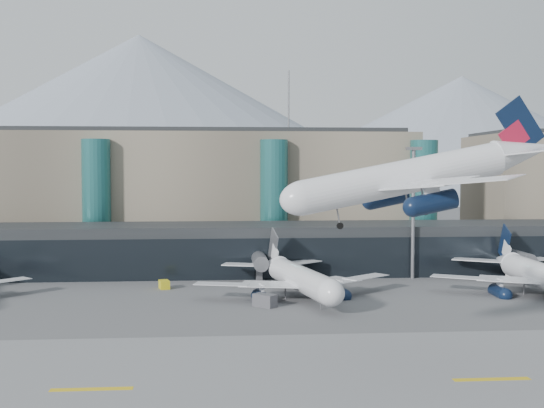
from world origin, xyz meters
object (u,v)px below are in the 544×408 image
Objects in this scene: lightmast_mid at (413,205)px; veh_g at (312,288)px; veh_b at (164,285)px; hero_jet at (429,165)px; veh_c at (265,300)px; jet_parked_mid at (295,269)px; jet_parked_right at (532,266)px; veh_d at (512,276)px.

veh_g is at bearing -151.12° from lightmast_mid.
veh_g is (25.94, -4.29, -0.16)m from veh_b.
veh_b is at bearing 115.21° from hero_jet.
veh_b is 0.73× the size of veh_c.
jet_parked_mid is at bearing 100.98° from veh_c.
veh_b is at bearing 177.09° from veh_c.
jet_parked_mid is (-9.65, 42.52, -17.36)m from hero_jet.
veh_b is 1.28× the size of veh_g.
veh_g is (-21.44, -11.82, -13.82)m from lightmast_mid.
jet_parked_mid is 24.21m from veh_b.
veh_g is (3.39, 3.73, -3.84)m from jet_parked_mid.
hero_jet is 51.26m from veh_g.
lightmast_mid is 9.82× the size of veh_b.
veh_c is (-30.53, -24.77, -13.43)m from lightmast_mid.
jet_parked_right is at bearing -42.67° from lightmast_mid.
veh_c is at bearing -140.95° from lightmast_mid.
hero_jet is (-15.18, -58.08, 7.38)m from lightmast_mid.
lightmast_mid is at bearing 81.79° from veh_c.
veh_b is 1.03× the size of veh_d.
jet_parked_mid is at bearing 166.57° from veh_d.
hero_jet is 46.93m from jet_parked_mid.
lightmast_mid reaches higher than veh_b.
hero_jet is 15.65× the size of veh_g.
jet_parked_mid is at bearing 92.67° from jet_parked_right.
hero_jet is at bearing -179.44° from jet_parked_mid.
veh_b reaches higher than veh_g.
jet_parked_right is 38.61m from veh_g.
jet_parked_mid is at bearing -124.96° from veh_b.
jet_parked_right is at bearing -129.76° from veh_d.
jet_parked_mid is 41.62m from jet_parked_right.
veh_c is (-5.70, -9.21, -3.45)m from jet_parked_mid.
lightmast_mid is at bearing 106.09° from veh_g.
veh_g is (-40.46, -9.33, -0.13)m from veh_d.
jet_parked_right is at bearing 53.85° from veh_c.
veh_c reaches higher than veh_g.
lightmast_mid is 49.88m from veh_b.
jet_parked_mid is 17.86× the size of veh_g.
veh_c is at bearing 103.67° from jet_parked_right.
veh_g is at bearing -114.76° from veh_b.
veh_c is 54.33m from veh_d.
hero_jet is at bearing -162.88° from veh_b.
lightmast_mid is 7.18× the size of veh_c.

